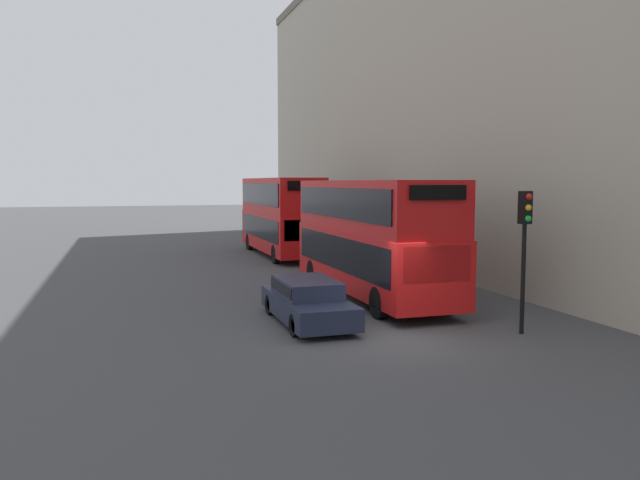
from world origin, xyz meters
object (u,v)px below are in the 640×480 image
bus_second_in_queue (281,213)px  traffic_light (525,232)px  pedestrian (418,270)px  car_dark_sedan (307,300)px  bus_leading (371,233)px

bus_second_in_queue → traffic_light: 20.24m
traffic_light → pedestrian: size_ratio=2.40×
car_dark_sedan → traffic_light: bearing=-30.5°
bus_leading → traffic_light: (1.90, -6.47, 0.49)m
bus_leading → pedestrian: 2.99m
bus_leading → bus_second_in_queue: (-0.00, 13.67, 0.08)m
car_dark_sedan → traffic_light: size_ratio=1.18×
bus_leading → traffic_light: size_ratio=2.56×
bus_second_in_queue → car_dark_sedan: size_ratio=2.17×
car_dark_sedan → pedestrian: size_ratio=2.84×
bus_leading → bus_second_in_queue: 13.67m
car_dark_sedan → bus_leading: bearing=44.5°
bus_second_in_queue → pedestrian: size_ratio=6.17×
bus_leading → bus_second_in_queue: bus_second_in_queue is taller
bus_leading → pedestrian: (2.36, 0.90, -1.60)m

